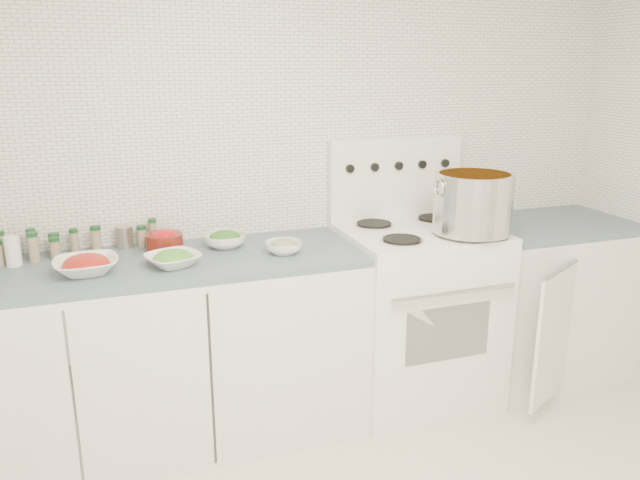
{
  "coord_description": "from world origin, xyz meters",
  "views": [
    {
      "loc": [
        -1.01,
        -1.53,
        1.74
      ],
      "look_at": [
        -0.07,
        1.14,
        0.94
      ],
      "focal_mm": 35.0,
      "sensor_mm": 36.0,
      "label": 1
    }
  ],
  "objects_px": {
    "stock_pot": "(473,201)",
    "bowl_tomato": "(86,265)",
    "bowl_snowpea": "(173,259)",
    "stove": "(415,309)"
  },
  "relations": [
    {
      "from": "stove",
      "to": "bowl_snowpea",
      "type": "distance_m",
      "value": 1.31
    },
    {
      "from": "stock_pot",
      "to": "bowl_tomato",
      "type": "relative_size",
      "value": 1.46
    },
    {
      "from": "stove",
      "to": "bowl_tomato",
      "type": "xyz_separation_m",
      "value": [
        -1.59,
        -0.08,
        0.44
      ]
    },
    {
      "from": "stove",
      "to": "stock_pot",
      "type": "bearing_deg",
      "value": -42.1
    },
    {
      "from": "stove",
      "to": "bowl_snowpea",
      "type": "relative_size",
      "value": 4.74
    },
    {
      "from": "stock_pot",
      "to": "bowl_tomato",
      "type": "bearing_deg",
      "value": 176.79
    },
    {
      "from": "bowl_snowpea",
      "to": "bowl_tomato",
      "type": "bearing_deg",
      "value": 176.68
    },
    {
      "from": "bowl_tomato",
      "to": "bowl_snowpea",
      "type": "distance_m",
      "value": 0.35
    },
    {
      "from": "stove",
      "to": "bowl_snowpea",
      "type": "xyz_separation_m",
      "value": [
        -1.24,
        -0.1,
        0.44
      ]
    },
    {
      "from": "stock_pot",
      "to": "bowl_snowpea",
      "type": "xyz_separation_m",
      "value": [
        -1.43,
        0.08,
        -0.17
      ]
    }
  ]
}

